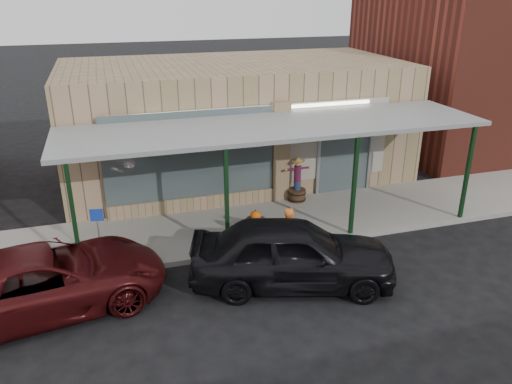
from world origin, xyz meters
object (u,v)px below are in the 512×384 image
object	(u,v)px
barrel_scarecrow	(297,186)
car_maroon	(45,280)
parked_sedan	(292,253)
barrel_pumpkin	(256,224)
handicap_sign	(98,229)

from	to	relation	value
barrel_scarecrow	car_maroon	world-z (taller)	barrel_scarecrow
car_maroon	parked_sedan	bearing A→B (deg)	-106.26
barrel_pumpkin	parked_sedan	size ratio (longest dim) A/B	0.13
parked_sedan	car_maroon	world-z (taller)	parked_sedan
parked_sedan	car_maroon	size ratio (longest dim) A/B	0.99
parked_sedan	car_maroon	xyz separation A→B (m)	(-5.53, 0.61, -0.10)
handicap_sign	car_maroon	bearing A→B (deg)	-119.87
parked_sedan	car_maroon	bearing A→B (deg)	99.95
handicap_sign	parked_sedan	size ratio (longest dim) A/B	0.30
parked_sedan	handicap_sign	bearing A→B (deg)	81.84
barrel_scarecrow	handicap_sign	distance (m)	6.66
barrel_scarecrow	handicap_sign	bearing A→B (deg)	-162.11
barrel_pumpkin	parked_sedan	world-z (taller)	parked_sedan
parked_sedan	barrel_pumpkin	bearing A→B (deg)	19.06
car_maroon	barrel_pumpkin	bearing A→B (deg)	-79.87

